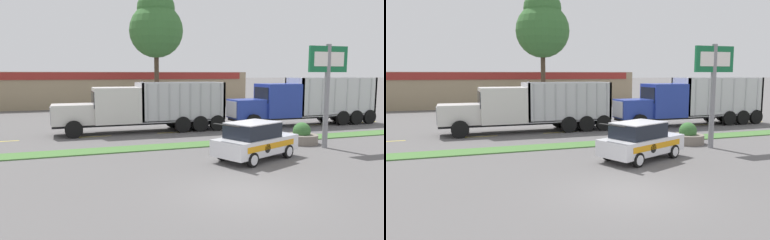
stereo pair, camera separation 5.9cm
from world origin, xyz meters
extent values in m
plane|color=#5B5959|center=(0.00, 0.00, 0.00)|extent=(600.00, 600.00, 0.00)
cube|color=#477538|center=(0.00, 8.43, 0.03)|extent=(120.00, 1.54, 0.06)
cube|color=yellow|center=(-3.98, 13.21, 0.00)|extent=(2.40, 0.14, 0.01)
cube|color=yellow|center=(1.42, 13.21, 0.00)|extent=(2.40, 0.14, 0.01)
cube|color=yellow|center=(6.82, 13.21, 0.00)|extent=(2.40, 0.14, 0.01)
cube|color=yellow|center=(12.22, 13.21, 0.00)|extent=(2.40, 0.14, 0.01)
cube|color=yellow|center=(17.62, 13.21, 0.00)|extent=(2.40, 0.14, 0.01)
cube|color=black|center=(-0.64, 14.22, 0.63)|extent=(11.43, 1.40, 0.18)
cube|color=silver|center=(-5.06, 14.22, 1.36)|extent=(2.59, 2.08, 1.28)
cube|color=#B7B7BC|center=(-6.38, 14.22, 1.36)|extent=(0.06, 1.78, 1.09)
cube|color=silver|center=(-2.29, 14.22, 1.88)|extent=(2.96, 2.54, 2.33)
cube|color=black|center=(-3.79, 14.22, 2.29)|extent=(0.04, 2.16, 1.05)
cylinder|color=silver|center=(-0.70, 13.39, 2.66)|extent=(0.14, 0.14, 1.55)
cube|color=#B7B7BC|center=(2.14, 14.22, 0.78)|extent=(5.88, 2.54, 0.12)
cube|color=#B7B7BC|center=(-0.72, 14.22, 2.06)|extent=(0.16, 2.54, 2.57)
cube|color=#B7B7BC|center=(4.99, 14.22, 2.06)|extent=(0.16, 2.54, 2.57)
cube|color=#B7B7BC|center=(2.14, 13.03, 2.06)|extent=(5.88, 0.16, 2.57)
cube|color=#B7B7BC|center=(2.14, 15.41, 2.06)|extent=(5.88, 0.16, 2.57)
cube|color=#A3A3A8|center=(-0.44, 12.93, 2.06)|extent=(0.10, 0.04, 2.44)
cube|color=#A3A3A8|center=(0.30, 12.93, 2.06)|extent=(0.10, 0.04, 2.44)
cube|color=#A3A3A8|center=(1.03, 12.93, 2.06)|extent=(0.10, 0.04, 2.44)
cube|color=#A3A3A8|center=(1.77, 12.93, 2.06)|extent=(0.10, 0.04, 2.44)
cube|color=#A3A3A8|center=(2.50, 12.93, 2.06)|extent=(0.10, 0.04, 2.44)
cube|color=#A3A3A8|center=(3.24, 12.93, 2.06)|extent=(0.10, 0.04, 2.44)
cube|color=#A3A3A8|center=(3.97, 12.93, 2.06)|extent=(0.10, 0.04, 2.44)
cube|color=#A3A3A8|center=(4.71, 12.93, 2.06)|extent=(0.10, 0.04, 2.44)
cylinder|color=black|center=(-5.06, 12.97, 0.54)|extent=(1.08, 0.30, 1.08)
cylinder|color=black|center=(-5.06, 15.47, 0.54)|extent=(1.08, 0.30, 1.08)
cylinder|color=black|center=(4.47, 12.97, 0.54)|extent=(1.08, 0.30, 1.08)
cylinder|color=black|center=(4.47, 15.47, 0.54)|extent=(1.08, 0.30, 1.08)
cylinder|color=black|center=(3.21, 12.97, 0.54)|extent=(1.08, 0.30, 1.08)
cylinder|color=black|center=(3.21, 15.47, 0.54)|extent=(1.08, 0.30, 1.08)
cylinder|color=black|center=(1.95, 12.97, 0.54)|extent=(1.08, 0.30, 1.08)
cylinder|color=black|center=(1.95, 15.47, 0.54)|extent=(1.08, 0.30, 1.08)
cube|color=black|center=(11.82, 13.50, 0.65)|extent=(12.02, 1.30, 0.18)
cube|color=#23389E|center=(7.00, 13.50, 1.41)|extent=(2.39, 1.93, 1.36)
cube|color=#B7B7BC|center=(5.78, 13.50, 1.41)|extent=(0.06, 1.65, 1.15)
cube|color=#23389E|center=(9.57, 13.50, 1.97)|extent=(2.75, 2.36, 2.47)
cube|color=black|center=(8.18, 13.50, 2.40)|extent=(0.04, 2.00, 1.11)
cylinder|color=silver|center=(11.05, 12.73, 2.66)|extent=(0.14, 0.14, 1.37)
cube|color=silver|center=(14.39, 13.50, 0.80)|extent=(6.88, 2.36, 0.12)
cube|color=silver|center=(11.03, 13.50, 2.22)|extent=(0.16, 2.36, 2.84)
cube|color=silver|center=(17.75, 13.50, 2.22)|extent=(0.16, 2.36, 2.84)
cube|color=silver|center=(14.39, 12.40, 2.22)|extent=(6.88, 0.16, 2.84)
cube|color=silver|center=(14.39, 14.59, 2.22)|extent=(6.88, 0.16, 2.84)
cube|color=#B2B2B7|center=(11.52, 12.30, 2.22)|extent=(0.10, 0.04, 2.70)
cube|color=#B2B2B7|center=(12.67, 12.30, 2.22)|extent=(0.10, 0.04, 2.70)
cube|color=#B2B2B7|center=(13.82, 12.30, 2.22)|extent=(0.10, 0.04, 2.70)
cube|color=#B2B2B7|center=(14.97, 12.30, 2.22)|extent=(0.10, 0.04, 2.70)
cube|color=#B2B2B7|center=(16.11, 12.30, 2.22)|extent=(0.10, 0.04, 2.70)
cube|color=#B2B2B7|center=(17.26, 12.30, 2.22)|extent=(0.10, 0.04, 2.70)
cylinder|color=black|center=(7.00, 12.34, 0.56)|extent=(1.11, 0.30, 1.11)
cylinder|color=black|center=(7.00, 14.65, 0.56)|extent=(1.11, 0.30, 1.11)
cylinder|color=black|center=(17.23, 12.34, 0.56)|extent=(1.11, 0.30, 1.11)
cylinder|color=black|center=(17.23, 14.65, 0.56)|extent=(1.11, 0.30, 1.11)
cylinder|color=black|center=(15.94, 12.34, 0.56)|extent=(1.11, 0.30, 1.11)
cylinder|color=black|center=(15.94, 14.65, 0.56)|extent=(1.11, 0.30, 1.11)
cylinder|color=black|center=(14.65, 12.34, 0.56)|extent=(1.11, 0.30, 1.11)
cylinder|color=black|center=(14.65, 14.65, 0.56)|extent=(1.11, 0.30, 1.11)
cube|color=white|center=(2.76, 4.32, 0.68)|extent=(4.63, 3.35, 0.74)
cube|color=black|center=(2.52, 4.22, 1.39)|extent=(2.78, 2.39, 0.67)
cube|color=white|center=(2.52, 4.22, 1.74)|extent=(2.78, 2.39, 0.04)
cube|color=black|center=(0.89, 3.52, 1.78)|extent=(0.76, 1.41, 0.03)
cube|color=orange|center=(3.12, 3.48, 0.76)|extent=(3.13, 1.35, 0.26)
cylinder|color=black|center=(2.83, 3.35, 0.68)|extent=(0.37, 0.17, 0.40)
cylinder|color=black|center=(4.31, 4.05, 0.32)|extent=(0.66, 0.43, 0.63)
cylinder|color=silver|center=(4.35, 3.95, 0.32)|extent=(0.41, 0.19, 0.44)
cylinder|color=black|center=(3.63, 5.64, 0.32)|extent=(0.66, 0.43, 0.63)
cylinder|color=silver|center=(3.59, 5.74, 0.32)|extent=(0.41, 0.19, 0.44)
cylinder|color=black|center=(1.89, 3.01, 0.32)|extent=(0.66, 0.43, 0.63)
cylinder|color=silver|center=(1.93, 2.91, 0.32)|extent=(0.41, 0.19, 0.44)
cylinder|color=black|center=(1.20, 4.60, 0.32)|extent=(0.66, 0.43, 0.63)
cylinder|color=silver|center=(1.16, 4.70, 0.32)|extent=(0.41, 0.19, 0.44)
cylinder|color=gray|center=(7.57, 5.52, 2.74)|extent=(0.28, 0.28, 5.48)
cube|color=#146638|center=(7.57, 5.52, 4.70)|extent=(2.32, 0.16, 1.35)
cube|color=white|center=(7.57, 5.43, 4.70)|extent=(1.86, 0.02, 0.74)
cylinder|color=slate|center=(7.13, 6.95, 0.26)|extent=(1.80, 1.80, 0.52)
sphere|color=#386B33|center=(7.13, 6.95, 0.72)|extent=(0.99, 0.99, 0.99)
cube|color=#9E896B|center=(-1.64, 38.63, 2.07)|extent=(36.71, 12.00, 4.13)
cube|color=maroon|center=(-1.64, 32.58, 3.68)|extent=(34.87, 0.10, 0.80)
cylinder|color=#473828|center=(3.67, 27.27, 3.40)|extent=(0.48, 0.48, 6.80)
sphere|color=#386B33|center=(3.67, 27.27, 8.32)|extent=(5.52, 5.52, 5.52)
sphere|color=#386B33|center=(3.67, 27.27, 10.53)|extent=(3.86, 3.86, 3.86)
camera|label=1|loc=(-5.61, -10.83, 3.96)|focal=35.00mm
camera|label=2|loc=(-5.55, -10.85, 3.96)|focal=35.00mm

